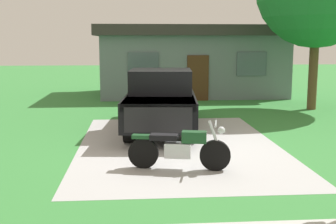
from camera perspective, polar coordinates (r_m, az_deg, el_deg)
name	(u,v)px	position (r m, az deg, el deg)	size (l,w,h in m)	color
ground_plane	(179,145)	(11.71, 1.39, -4.30)	(80.00, 80.00, 0.00)	#37803A
driveway_pad	(179,145)	(11.71, 1.39, -4.29)	(5.23, 8.00, 0.01)	#ABABAB
motorcycle	(180,148)	(9.42, 1.54, -4.69)	(2.19, 0.80, 1.09)	black
pickup_truck	(161,99)	(13.67, -0.88, 1.70)	(2.49, 5.77, 1.90)	black
neighbor_house	(191,60)	(22.82, 3.00, 6.80)	(9.60, 5.60, 3.50)	slate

